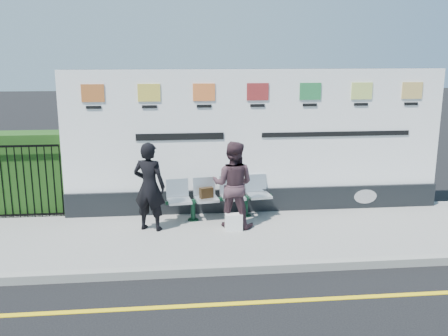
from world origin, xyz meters
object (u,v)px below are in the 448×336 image
object	(u,v)px
billboard	(256,151)
bench	(220,207)
woman_right	(233,185)
woman_left	(149,187)

from	to	relation	value
billboard	bench	xyz separation A→B (m)	(-0.82, -0.47, -1.07)
bench	woman_right	size ratio (longest dim) A/B	1.26
woman_right	woman_left	bearing A→B (deg)	19.38
woman_right	bench	bearing A→B (deg)	-48.95
bench	woman_right	distance (m)	0.83
billboard	bench	distance (m)	1.43
bench	woman_left	bearing A→B (deg)	-166.76
billboard	bench	world-z (taller)	billboard
woman_left	woman_right	world-z (taller)	woman_left
woman_right	billboard	bearing A→B (deg)	-103.03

